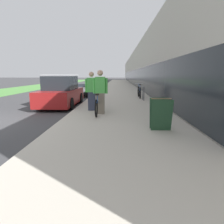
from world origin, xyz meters
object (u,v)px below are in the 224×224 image
tandem_bicycle (99,103)px  vintage_roadster_curbside (80,91)px  bike_rack_hoop (143,92)px  cruiser_bike_nearest (139,92)px  person_bystander (92,91)px  parked_sedan_curbside (61,93)px  person_rider (100,92)px  sandwich_board_sign (161,114)px

tandem_bicycle → vintage_roadster_curbside: bearing=106.5°
tandem_bicycle → vintage_roadster_curbside: size_ratio=0.67×
bike_rack_hoop → cruiser_bike_nearest: cruiser_bike_nearest is taller
person_bystander → bike_rack_hoop: (2.69, 3.64, -0.32)m
tandem_bicycle → parked_sedan_curbside: (-2.27, 2.39, 0.22)m
bike_rack_hoop → person_rider: bearing=-117.0°
cruiser_bike_nearest → sandwich_board_sign: size_ratio=2.05×
tandem_bicycle → sandwich_board_sign: 3.32m
tandem_bicycle → person_rider: (0.09, -0.37, 0.50)m
person_bystander → parked_sedan_curbside: 2.77m
sandwich_board_sign → vintage_roadster_curbside: (-4.27, 10.31, -0.19)m
person_bystander → parked_sedan_curbside: size_ratio=0.41×
tandem_bicycle → cruiser_bike_nearest: 5.78m
tandem_bicycle → bike_rack_hoop: bearing=60.0°
parked_sedan_curbside → sandwich_board_sign: bearing=-49.7°
person_bystander → sandwich_board_sign: 3.87m
sandwich_board_sign → parked_sedan_curbside: size_ratio=0.22×
cruiser_bike_nearest → tandem_bicycle: bearing=-112.5°
cruiser_bike_nearest → vintage_roadster_curbside: bearing=152.6°
cruiser_bike_nearest → vintage_roadster_curbside: (-4.48, 2.32, -0.13)m
person_bystander → parked_sedan_curbside: person_bystander is taller
person_bystander → tandem_bicycle: bearing=-47.9°
sandwich_board_sign → bike_rack_hoop: bearing=87.2°
bike_rack_hoop → parked_sedan_curbside: (-4.60, -1.65, 0.07)m
person_bystander → vintage_roadster_curbside: size_ratio=0.39×
tandem_bicycle → person_bystander: person_bystander is taller
person_rider → sandwich_board_sign: 3.00m
person_bystander → vintage_roadster_curbside: person_bystander is taller
cruiser_bike_nearest → parked_sedan_curbside: (-4.48, -2.96, 0.18)m
sandwich_board_sign → parked_sedan_curbside: 6.60m
parked_sedan_curbside → cruiser_bike_nearest: bearing=33.4°
vintage_roadster_curbside → person_bystander: bearing=-75.2°
person_rider → person_bystander: bearing=120.1°
sandwich_board_sign → vintage_roadster_curbside: 11.16m
vintage_roadster_curbside → parked_sedan_curbside: bearing=-90.0°
parked_sedan_curbside → tandem_bicycle: bearing=-46.5°
person_bystander → bike_rack_hoop: size_ratio=1.97×
person_rider → bike_rack_hoop: person_rider is taller
person_rider → cruiser_bike_nearest: (2.13, 5.72, -0.47)m
tandem_bicycle → sandwich_board_sign: (2.00, -2.65, 0.09)m
tandem_bicycle → cruiser_bike_nearest: (2.22, 5.34, 0.04)m
tandem_bicycle → person_rider: person_rider is taller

